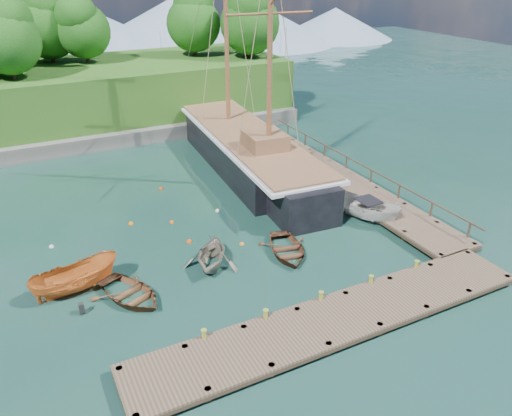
% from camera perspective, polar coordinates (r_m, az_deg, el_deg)
% --- Properties ---
extents(ground, '(160.00, 160.00, 0.00)m').
position_cam_1_polar(ground, '(27.68, -2.03, -6.82)').
color(ground, '#153728').
rests_on(ground, ground).
extents(dock_near, '(20.00, 3.20, 1.10)m').
position_cam_1_polar(dock_near, '(23.76, 9.29, -12.40)').
color(dock_near, '#473828').
rests_on(dock_near, ground).
extents(dock_east, '(3.20, 24.00, 1.10)m').
position_cam_1_polar(dock_east, '(38.05, 9.27, 3.39)').
color(dock_east, '#473828').
rests_on(dock_east, ground).
extents(bollard_0, '(0.26, 0.26, 0.45)m').
position_cam_1_polar(bollard_0, '(22.75, -5.86, -15.68)').
color(bollard_0, olive).
rests_on(bollard_0, ground).
extents(bollard_1, '(0.26, 0.26, 0.45)m').
position_cam_1_polar(bollard_1, '(23.67, 1.09, -13.54)').
color(bollard_1, olive).
rests_on(bollard_1, ground).
extents(bollard_2, '(0.26, 0.26, 0.45)m').
position_cam_1_polar(bollard_2, '(24.91, 7.33, -11.42)').
color(bollard_2, olive).
rests_on(bollard_2, ground).
extents(bollard_3, '(0.26, 0.26, 0.45)m').
position_cam_1_polar(bollard_3, '(26.43, 12.83, -9.41)').
color(bollard_3, olive).
rests_on(bollard_3, ground).
extents(bollard_4, '(0.26, 0.26, 0.45)m').
position_cam_1_polar(bollard_4, '(28.19, 17.64, -7.56)').
color(bollard_4, olive).
rests_on(bollard_4, ground).
extents(rowboat_0, '(4.27, 4.89, 0.84)m').
position_cam_1_polar(rowboat_0, '(26.16, -14.13, -10.00)').
color(rowboat_0, brown).
rests_on(rowboat_0, ground).
extents(rowboat_1, '(4.52, 4.66, 1.88)m').
position_cam_1_polar(rowboat_1, '(27.92, -5.05, -6.60)').
color(rowboat_1, slate).
rests_on(rowboat_1, ground).
extents(rowboat_2, '(3.78, 4.59, 0.83)m').
position_cam_1_polar(rowboat_2, '(28.94, 3.53, -5.23)').
color(rowboat_2, '#553320').
rests_on(rowboat_2, ground).
extents(motorboat_orange, '(4.71, 2.32, 1.74)m').
position_cam_1_polar(motorboat_orange, '(27.46, -19.69, -8.92)').
color(motorboat_orange, orange).
rests_on(motorboat_orange, ground).
extents(cabin_boat_white, '(3.42, 4.87, 1.76)m').
position_cam_1_polar(cabin_boat_white, '(33.24, 12.51, -1.35)').
color(cabin_boat_white, beige).
rests_on(cabin_boat_white, ground).
extents(schooner, '(7.11, 29.55, 22.00)m').
position_cam_1_polar(schooner, '(40.29, -1.02, 6.29)').
color(schooner, black).
rests_on(schooner, ground).
extents(mooring_buoy_0, '(0.28, 0.28, 0.28)m').
position_cam_1_polar(mooring_buoy_0, '(30.17, -16.87, -5.01)').
color(mooring_buoy_0, silver).
rests_on(mooring_buoy_0, ground).
extents(mooring_buoy_1, '(0.29, 0.29, 0.29)m').
position_cam_1_polar(mooring_buoy_1, '(32.59, -9.60, -1.67)').
color(mooring_buoy_1, '#D6540E').
rests_on(mooring_buoy_1, ground).
extents(mooring_buoy_2, '(0.33, 0.33, 0.33)m').
position_cam_1_polar(mooring_buoy_2, '(30.26, -7.65, -3.89)').
color(mooring_buoy_2, '#CE4609').
rests_on(mooring_buoy_2, ground).
extents(mooring_buoy_3, '(0.33, 0.33, 0.33)m').
position_cam_1_polar(mooring_buoy_3, '(33.66, -4.41, -0.37)').
color(mooring_buoy_3, silver).
rests_on(mooring_buoy_3, ground).
extents(mooring_buoy_4, '(0.33, 0.33, 0.33)m').
position_cam_1_polar(mooring_buoy_4, '(32.93, -14.09, -1.82)').
color(mooring_buoy_4, '#DD6800').
rests_on(mooring_buoy_4, ground).
extents(mooring_buoy_5, '(0.31, 0.31, 0.31)m').
position_cam_1_polar(mooring_buoy_5, '(37.45, -10.80, 2.13)').
color(mooring_buoy_5, '#D33A03').
rests_on(mooring_buoy_5, ground).
extents(mooring_buoy_6, '(0.29, 0.29, 0.29)m').
position_cam_1_polar(mooring_buoy_6, '(31.87, -22.32, -4.16)').
color(mooring_buoy_6, white).
rests_on(mooring_buoy_6, ground).
extents(mooring_buoy_7, '(0.28, 0.28, 0.28)m').
position_cam_1_polar(mooring_buoy_7, '(29.77, -1.63, -4.19)').
color(mooring_buoy_7, orange).
rests_on(mooring_buoy_7, ground).
extents(distant_ridge, '(117.00, 40.00, 10.00)m').
position_cam_1_polar(distant_ridge, '(92.70, -19.11, 18.60)').
color(distant_ridge, '#728CA5').
rests_on(distant_ridge, ground).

